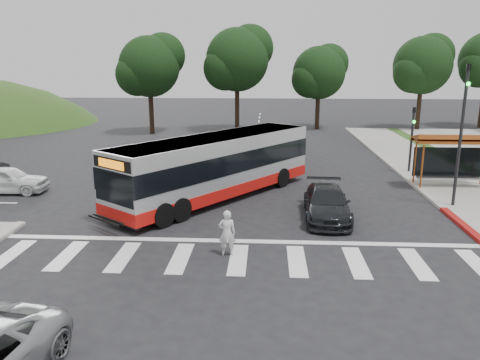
{
  "coord_description": "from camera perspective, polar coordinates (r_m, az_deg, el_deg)",
  "views": [
    {
      "loc": [
        0.91,
        -19.81,
        6.53
      ],
      "look_at": [
        -0.21,
        -0.19,
        1.6
      ],
      "focal_mm": 35.0,
      "sensor_mm": 36.0,
      "label": 1
    }
  ],
  "objects": [
    {
      "name": "crosswalk_ladder",
      "position": [
        16.21,
        -0.22,
        -9.65
      ],
      "size": [
        18.0,
        2.6,
        0.01
      ],
      "primitive_type": "cube",
      "color": "silver",
      "rests_on": "ground"
    },
    {
      "name": "tree_north_a",
      "position": [
        45.97,
        -0.25,
        14.57
      ],
      "size": [
        6.6,
        6.15,
        10.17
      ],
      "color": "black",
      "rests_on": "ground"
    },
    {
      "name": "transit_bus",
      "position": [
        22.93,
        -2.85,
        1.51
      ],
      "size": [
        9.25,
        11.16,
        3.1
      ],
      "primitive_type": null,
      "rotation": [
        0.0,
        0.0,
        -0.64
      ],
      "color": "#AEB1B3",
      "rests_on": "ground"
    },
    {
      "name": "west_car_white",
      "position": [
        26.87,
        -26.57,
        0.03
      ],
      "size": [
        4.17,
        1.87,
        1.39
      ],
      "primitive_type": "imported",
      "rotation": [
        0.0,
        0.0,
        1.63
      ],
      "color": "silver",
      "rests_on": "ground"
    },
    {
      "name": "ground",
      "position": [
        20.88,
        0.62,
        -4.15
      ],
      "size": [
        140.0,
        140.0,
        0.0
      ],
      "primitive_type": "plane",
      "color": "black",
      "rests_on": "ground"
    },
    {
      "name": "sidewalk_east",
      "position": [
        30.28,
        22.66,
        0.64
      ],
      "size": [
        4.0,
        40.0,
        0.12
      ],
      "primitive_type": "cube",
      "color": "gray",
      "rests_on": "ground"
    },
    {
      "name": "curb_east",
      "position": [
        29.67,
        19.02,
        0.74
      ],
      "size": [
        0.3,
        40.0,
        0.15
      ],
      "primitive_type": "cube",
      "color": "#9E9991",
      "rests_on": "ground"
    },
    {
      "name": "dark_sedan",
      "position": [
        20.49,
        10.53,
        -2.79
      ],
      "size": [
        2.07,
        4.69,
        1.34
      ],
      "primitive_type": "imported",
      "rotation": [
        0.0,
        0.0,
        -0.04
      ],
      "color": "black",
      "rests_on": "ground"
    },
    {
      "name": "tree_ne_a",
      "position": [
        50.22,
        21.44,
        12.99
      ],
      "size": [
        6.16,
        5.74,
        9.3
      ],
      "color": "black",
      "rests_on": "parking_lot"
    },
    {
      "name": "traffic_signal_ne_short",
      "position": [
        29.88,
        20.25,
        5.42
      ],
      "size": [
        0.18,
        0.37,
        4.0
      ],
      "color": "black",
      "rests_on": "ground"
    },
    {
      "name": "tree_north_b",
      "position": [
        48.16,
        9.68,
        12.86
      ],
      "size": [
        5.72,
        5.33,
        8.43
      ],
      "color": "black",
      "rests_on": "ground"
    },
    {
      "name": "tree_north_c",
      "position": [
        45.19,
        -10.89,
        13.54
      ],
      "size": [
        6.16,
        5.74,
        9.3
      ],
      "color": "black",
      "rests_on": "ground"
    },
    {
      "name": "traffic_signal_ne_tall",
      "position": [
        23.16,
        25.45,
        6.15
      ],
      "size": [
        0.18,
        0.37,
        6.5
      ],
      "color": "black",
      "rests_on": "ground"
    },
    {
      "name": "bus_shelter",
      "position": [
        27.13,
        24.68,
        3.93
      ],
      "size": [
        4.2,
        1.6,
        2.86
      ],
      "color": "#9E4B1A",
      "rests_on": "sidewalk_east"
    },
    {
      "name": "pedestrian",
      "position": [
        16.28,
        -1.59,
        -6.47
      ],
      "size": [
        0.61,
        0.42,
        1.64
      ],
      "primitive_type": "imported",
      "rotation": [
        0.0,
        0.0,
        3.18
      ],
      "color": "silver",
      "rests_on": "ground"
    },
    {
      "name": "curb_east_red",
      "position": [
        20.6,
        26.34,
        -5.7
      ],
      "size": [
        0.32,
        6.0,
        0.15
      ],
      "primitive_type": "cube",
      "color": "maroon",
      "rests_on": "ground"
    }
  ]
}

